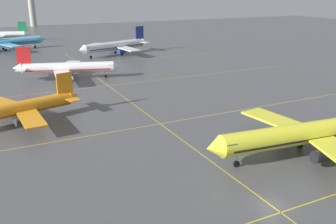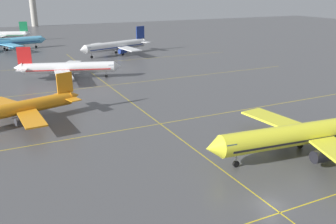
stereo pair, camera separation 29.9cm
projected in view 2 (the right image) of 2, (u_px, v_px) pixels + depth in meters
ground_plane at (270, 206)px, 52.78m from camera, size 600.00×600.00×0.00m
airliner_front_gate at (305, 134)px, 67.59m from camera, size 40.19×34.48×12.49m
airliner_second_row at (17, 109)px, 84.26m from camera, size 32.01×27.29×10.11m
airliner_third_row at (68, 68)px, 126.28m from camera, size 35.51×30.36×11.30m
airliner_far_left_stand at (116, 46)px, 173.38m from camera, size 38.41×32.85×12.25m
airliner_far_right_stand at (8, 42)px, 186.35m from camera, size 38.67×32.97×12.04m
airliner_distant_taxiway at (0, 35)px, 217.92m from camera, size 35.79×30.53×11.32m
taxiway_markings at (130, 101)px, 101.71m from camera, size 142.65×174.38×0.01m
control_tower at (32, 2)px, 302.53m from camera, size 8.82×8.82×33.38m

